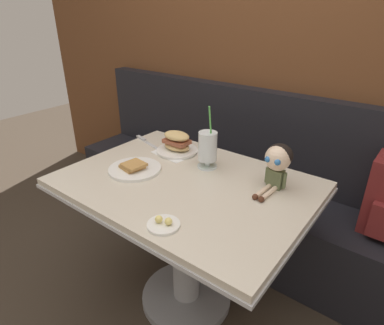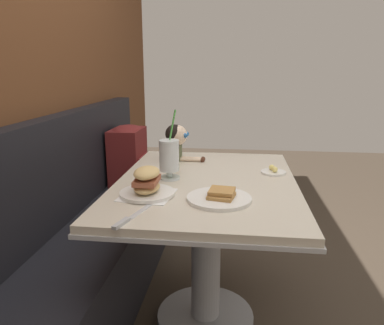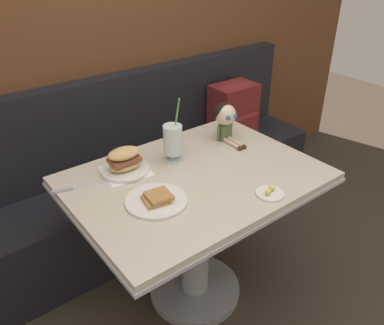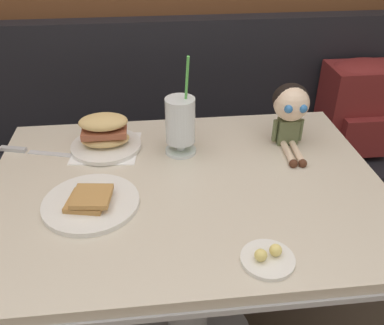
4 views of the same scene
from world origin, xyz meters
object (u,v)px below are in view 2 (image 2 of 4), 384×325
object	(u,v)px
milkshake_glass	(169,157)
butter_knife	(127,220)
backpack	(129,153)
sandwich_plate	(147,184)
toast_plate	(220,197)
seated_doll	(177,137)
butter_saucer	(273,171)

from	to	relation	value
milkshake_glass	butter_knife	world-z (taller)	milkshake_glass
backpack	sandwich_plate	bearing A→B (deg)	-159.73
toast_plate	seated_doll	size ratio (longest dim) A/B	1.13
milkshake_glass	butter_saucer	world-z (taller)	milkshake_glass
butter_saucer	backpack	size ratio (longest dim) A/B	0.30
milkshake_glass	butter_saucer	xyz separation A→B (m)	(0.15, -0.48, -0.09)
seated_doll	backpack	bearing A→B (deg)	41.90
sandwich_plate	backpack	world-z (taller)	sandwich_plate
butter_knife	seated_doll	xyz separation A→B (m)	(0.83, -0.04, 0.12)
toast_plate	butter_knife	distance (m)	0.38
sandwich_plate	seated_doll	size ratio (longest dim) A/B	1.00
butter_knife	backpack	world-z (taller)	backpack
sandwich_plate	toast_plate	bearing A→B (deg)	-94.31
toast_plate	butter_knife	size ratio (longest dim) A/B	1.08
milkshake_glass	sandwich_plate	bearing A→B (deg)	168.29
sandwich_plate	seated_doll	bearing A→B (deg)	-2.99
sandwich_plate	butter_knife	size ratio (longest dim) A/B	0.95
toast_plate	butter_saucer	xyz separation A→B (m)	(0.40, -0.24, -0.00)
sandwich_plate	butter_saucer	distance (m)	0.65
backpack	toast_plate	bearing A→B (deg)	-147.56
seated_doll	sandwich_plate	bearing A→B (deg)	177.01
sandwich_plate	butter_saucer	bearing A→B (deg)	-54.31
toast_plate	butter_knife	xyz separation A→B (m)	(-0.24, 0.30, -0.01)
milkshake_glass	seated_doll	distance (m)	0.35
toast_plate	seated_doll	bearing A→B (deg)	23.48
toast_plate	backpack	size ratio (longest dim) A/B	0.62
milkshake_glass	butter_saucer	size ratio (longest dim) A/B	2.62
sandwich_plate	butter_knife	distance (m)	0.26
butter_saucer	butter_knife	world-z (taller)	butter_saucer
butter_saucer	seated_doll	world-z (taller)	seated_doll
milkshake_glass	sandwich_plate	size ratio (longest dim) A/B	1.42
milkshake_glass	toast_plate	bearing A→B (deg)	-136.47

